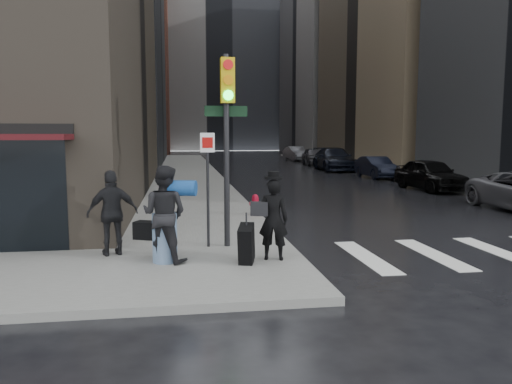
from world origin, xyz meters
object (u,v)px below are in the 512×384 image
parked_car_3 (334,159)px  parked_car_4 (314,156)px  man_overcoat (268,223)px  fire_hydrant (255,206)px  traffic_light (225,124)px  man_jeans (164,214)px  parked_car_1 (430,174)px  man_greycoat (113,213)px  parked_car_2 (376,167)px  parked_car_5 (296,154)px

parked_car_3 → parked_car_4: (0.33, 6.74, -0.09)m
man_overcoat → fire_hydrant: 5.76m
traffic_light → parked_car_3: (10.38, 24.74, -2.09)m
traffic_light → parked_car_3: 26.91m
man_jeans → parked_car_1: size_ratio=0.43×
traffic_light → fire_hydrant: size_ratio=6.51×
fire_hydrant → parked_car_4: size_ratio=0.15×
man_greycoat → parked_car_4: (13.15, 31.89, -0.30)m
parked_car_2 → parked_car_3: parked_car_3 is taller
traffic_light → parked_car_2: bearing=56.4°
traffic_light → man_jeans: bearing=-141.9°
parked_car_5 → man_jeans: bearing=-111.8°
man_jeans → parked_car_1: (12.25, 12.39, -0.36)m
traffic_light → parked_car_1: traffic_light is taller
parked_car_4 → fire_hydrant: bearing=-105.0°
man_overcoat → fire_hydrant: size_ratio=2.79×
man_jeans → parked_car_3: bearing=-89.8°
fire_hydrant → parked_car_5: size_ratio=0.15×
parked_car_1 → parked_car_3: parked_car_3 is taller
fire_hydrant → parked_car_2: size_ratio=0.16×
man_overcoat → fire_hydrant: bearing=-80.9°
parked_car_2 → parked_car_5: size_ratio=0.91×
fire_hydrant → parked_car_3: 22.30m
man_overcoat → parked_car_5: size_ratio=0.42×
man_overcoat → parked_car_4: (9.99, 32.83, -0.17)m
man_greycoat → traffic_light: traffic_light is taller
man_jeans → traffic_light: (1.34, 1.14, 1.80)m
fire_hydrant → parked_car_1: size_ratio=0.15×
parked_car_5 → traffic_light: bearing=-110.4°
parked_car_2 → parked_car_3: 6.77m
man_jeans → parked_car_4: size_ratio=0.44×
fire_hydrant → man_greycoat: bearing=-128.3°
man_overcoat → parked_car_2: size_ratio=0.46×
traffic_light → parked_car_1: bearing=43.6°
man_jeans → traffic_light: bearing=-115.0°
man_overcoat → parked_car_1: (10.18, 12.60, -0.15)m
man_greycoat → parked_car_3: man_greycoat is taller
parked_car_2 → traffic_light: bearing=-122.3°
man_overcoat → parked_car_1: bearing=-113.7°
fire_hydrant → parked_car_5: parked_car_5 is taller
parked_car_4 → parked_car_5: (-0.06, 6.74, -0.03)m
man_greycoat → parked_car_5: bearing=-125.3°
man_greycoat → parked_car_5: 40.79m
man_greycoat → traffic_light: size_ratio=0.42×
fire_hydrant → parked_car_5: bearing=74.6°
man_overcoat → fire_hydrant: (0.61, 5.71, -0.47)m
man_overcoat → parked_car_3: 27.82m
parked_car_1 → parked_car_3: (-0.52, 13.49, 0.07)m
man_jeans → parked_car_5: 41.16m
man_greycoat → parked_car_4: man_greycoat is taller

